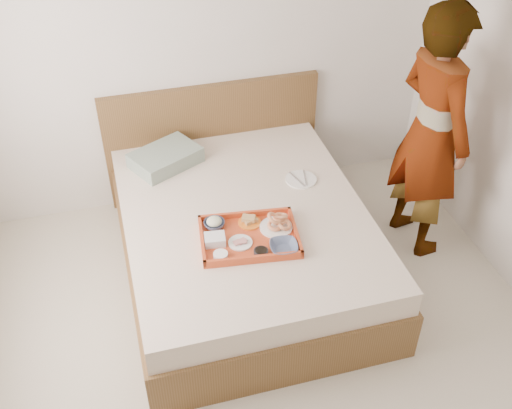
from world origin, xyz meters
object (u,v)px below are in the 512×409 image
at_px(tray, 249,236).
at_px(person, 431,133).
at_px(dinner_plate, 301,179).
at_px(bed, 245,241).

height_order(tray, person, person).
relative_size(dinner_plate, person, 0.12).
relative_size(bed, tray, 3.35).
relative_size(tray, dinner_plate, 2.76).
bearing_deg(bed, dinner_plate, 25.72).
distance_m(bed, tray, 0.41).
bearing_deg(dinner_plate, tray, -135.27).
relative_size(bed, dinner_plate, 9.24).
distance_m(dinner_plate, person, 0.92).
bearing_deg(bed, person, 0.78).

